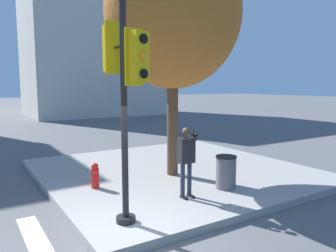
% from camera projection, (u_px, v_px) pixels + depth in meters
% --- Properties ---
extents(ground_plane, '(160.00, 160.00, 0.00)m').
position_uv_depth(ground_plane, '(116.00, 245.00, 5.97)').
color(ground_plane, '#5B5B5E').
extents(sidewalk_corner, '(8.00, 8.00, 0.18)m').
position_uv_depth(sidewalk_corner, '(173.00, 171.00, 10.75)').
color(sidewalk_corner, '#9E9B96').
rests_on(sidewalk_corner, ground_plane).
extents(traffic_signal_pole, '(0.51, 1.25, 4.60)m').
position_uv_depth(traffic_signal_pole, '(125.00, 80.00, 6.21)').
color(traffic_signal_pole, black).
rests_on(traffic_signal_pole, sidewalk_corner).
extents(person_photographer, '(0.50, 0.53, 1.72)m').
position_uv_depth(person_photographer, '(187.00, 156.00, 7.86)').
color(person_photographer, black).
rests_on(person_photographer, sidewalk_corner).
extents(street_tree, '(3.97, 3.97, 6.97)m').
position_uv_depth(street_tree, '(173.00, 14.00, 9.47)').
color(street_tree, brown).
rests_on(street_tree, sidewalk_corner).
extents(fire_hydrant, '(0.21, 0.27, 0.68)m').
position_uv_depth(fire_hydrant, '(95.00, 176.00, 8.68)').
color(fire_hydrant, red).
rests_on(fire_hydrant, sidewalk_corner).
extents(trash_bin, '(0.56, 0.56, 0.87)m').
position_uv_depth(trash_bin, '(226.00, 172.00, 8.65)').
color(trash_bin, '#5B5B60').
rests_on(trash_bin, sidewalk_corner).
extents(building_right, '(13.14, 8.81, 14.14)m').
position_uv_depth(building_right, '(95.00, 43.00, 32.37)').
color(building_right, beige).
rests_on(building_right, ground_plane).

